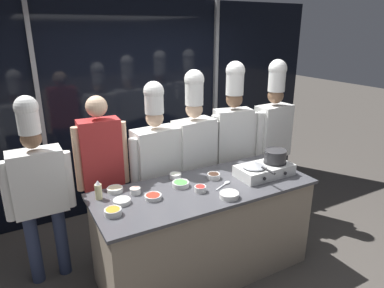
# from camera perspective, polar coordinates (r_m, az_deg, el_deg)

# --- Properties ---
(ground_plane) EXTENTS (24.00, 24.00, 0.00)m
(ground_plane) POSITION_cam_1_polar(r_m,az_deg,el_deg) (3.73, 1.97, -20.19)
(ground_plane) COLOR #47423D
(window_wall_back) EXTENTS (5.57, 0.09, 2.70)m
(window_wall_back) POSITION_cam_1_polar(r_m,az_deg,el_deg) (4.59, -9.05, 6.01)
(window_wall_back) COLOR black
(window_wall_back) RESTS_ON ground_plane
(demo_counter) EXTENTS (2.09, 0.83, 0.94)m
(demo_counter) POSITION_cam_1_polar(r_m,az_deg,el_deg) (3.46, 2.06, -14.13)
(demo_counter) COLOR gray
(demo_counter) RESTS_ON ground_plane
(portable_stove) EXTENTS (0.57, 0.32, 0.12)m
(portable_stove) POSITION_cam_1_polar(r_m,az_deg,el_deg) (3.52, 11.96, -4.24)
(portable_stove) COLOR silver
(portable_stove) RESTS_ON demo_counter
(frying_pan) EXTENTS (0.24, 0.41, 0.05)m
(frying_pan) POSITION_cam_1_polar(r_m,az_deg,el_deg) (3.40, 10.41, -3.40)
(frying_pan) COLOR #ADAFB5
(frying_pan) RESTS_ON portable_stove
(stock_pot) EXTENTS (0.25, 0.22, 0.12)m
(stock_pot) POSITION_cam_1_polar(r_m,az_deg,el_deg) (3.55, 13.71, -1.91)
(stock_pot) COLOR #333335
(stock_pot) RESTS_ON portable_stove
(squeeze_bottle_oil) EXTENTS (0.06, 0.06, 0.18)m
(squeeze_bottle_oil) POSITION_cam_1_polar(r_m,az_deg,el_deg) (3.08, -15.35, -7.43)
(squeeze_bottle_oil) COLOR beige
(squeeze_bottle_oil) RESTS_ON demo_counter
(prep_bowl_bean_sprouts) EXTENTS (0.12, 0.12, 0.05)m
(prep_bowl_bean_sprouts) POSITION_cam_1_polar(r_m,az_deg,el_deg) (3.39, -2.76, -5.27)
(prep_bowl_bean_sprouts) COLOR white
(prep_bowl_bean_sprouts) RESTS_ON demo_counter
(prep_bowl_scallions) EXTENTS (0.16, 0.16, 0.05)m
(prep_bowl_scallions) POSITION_cam_1_polar(r_m,az_deg,el_deg) (3.22, -1.89, -6.64)
(prep_bowl_scallions) COLOR white
(prep_bowl_scallions) RESTS_ON demo_counter
(prep_bowl_carrots) EXTENTS (0.14, 0.14, 0.05)m
(prep_bowl_carrots) POSITION_cam_1_polar(r_m,az_deg,el_deg) (2.83, -13.04, -10.90)
(prep_bowl_carrots) COLOR white
(prep_bowl_carrots) RESTS_ON demo_counter
(prep_bowl_rice) EXTENTS (0.17, 0.17, 0.05)m
(prep_bowl_rice) POSITION_cam_1_polar(r_m,az_deg,el_deg) (3.04, 6.22, -8.41)
(prep_bowl_rice) COLOR white
(prep_bowl_rice) RESTS_ON demo_counter
(prep_bowl_bell_pepper) EXTENTS (0.11, 0.11, 0.06)m
(prep_bowl_bell_pepper) POSITION_cam_1_polar(r_m,az_deg,el_deg) (3.12, 1.39, -7.42)
(prep_bowl_bell_pepper) COLOR white
(prep_bowl_bell_pepper) RESTS_ON demo_counter
(prep_bowl_chili_flakes) EXTENTS (0.15, 0.15, 0.04)m
(prep_bowl_chili_flakes) POSITION_cam_1_polar(r_m,az_deg,el_deg) (3.02, -6.50, -8.69)
(prep_bowl_chili_flakes) COLOR white
(prep_bowl_chili_flakes) RESTS_ON demo_counter
(prep_bowl_noodles) EXTENTS (0.15, 0.15, 0.04)m
(prep_bowl_noodles) POSITION_cam_1_polar(r_m,az_deg,el_deg) (3.21, -12.71, -7.36)
(prep_bowl_noodles) COLOR white
(prep_bowl_noodles) RESTS_ON demo_counter
(prep_bowl_soy_glaze) EXTENTS (0.13, 0.13, 0.05)m
(prep_bowl_soy_glaze) POSITION_cam_1_polar(r_m,az_deg,el_deg) (3.39, 3.62, -5.30)
(prep_bowl_soy_glaze) COLOR white
(prep_bowl_soy_glaze) RESTS_ON demo_counter
(prep_bowl_shrimp) EXTENTS (0.10, 0.10, 0.06)m
(prep_bowl_shrimp) POSITION_cam_1_polar(r_m,az_deg,el_deg) (3.13, -9.45, -7.64)
(prep_bowl_shrimp) COLOR white
(prep_bowl_shrimp) RESTS_ON demo_counter
(prep_bowl_onion) EXTENTS (0.15, 0.15, 0.04)m
(prep_bowl_onion) POSITION_cam_1_polar(r_m,az_deg,el_deg) (2.99, -11.61, -9.28)
(prep_bowl_onion) COLOR white
(prep_bowl_onion) RESTS_ON demo_counter
(serving_spoon_slotted) EXTENTS (0.23, 0.13, 0.02)m
(serving_spoon_slotted) POSITION_cam_1_polar(r_m,az_deg,el_deg) (3.29, 5.59, -6.59)
(serving_spoon_slotted) COLOR #B2B5BA
(serving_spoon_slotted) RESTS_ON demo_counter
(chef_head) EXTENTS (0.60, 0.24, 1.82)m
(chef_head) POSITION_cam_1_polar(r_m,az_deg,el_deg) (3.41, -24.25, -6.00)
(chef_head) COLOR #2D3856
(chef_head) RESTS_ON ground_plane
(person_guest) EXTENTS (0.51, 0.22, 1.76)m
(person_guest) POSITION_cam_1_polar(r_m,az_deg,el_deg) (3.47, -14.80, -3.29)
(person_guest) COLOR #2D3856
(person_guest) RESTS_ON ground_plane
(chef_sous) EXTENTS (0.62, 0.29, 1.86)m
(chef_sous) POSITION_cam_1_polar(r_m,az_deg,el_deg) (3.61, -5.98, -2.53)
(chef_sous) COLOR #2D3856
(chef_sous) RESTS_ON ground_plane
(chef_line) EXTENTS (0.60, 0.29, 1.94)m
(chef_line) POSITION_cam_1_polar(r_m,az_deg,el_deg) (3.79, 0.37, -0.54)
(chef_line) COLOR #232326
(chef_line) RESTS_ON ground_plane
(chef_pastry) EXTENTS (0.57, 0.31, 2.00)m
(chef_pastry) POSITION_cam_1_polar(r_m,az_deg,el_deg) (4.08, 6.83, 1.58)
(chef_pastry) COLOR #232326
(chef_pastry) RESTS_ON ground_plane
(chef_apprentice) EXTENTS (0.60, 0.27, 2.00)m
(chef_apprentice) POSITION_cam_1_polar(r_m,az_deg,el_deg) (4.38, 13.35, 2.27)
(chef_apprentice) COLOR #232326
(chef_apprentice) RESTS_ON ground_plane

